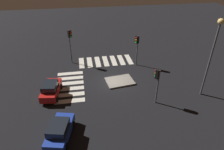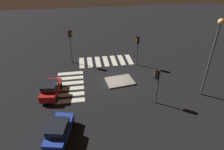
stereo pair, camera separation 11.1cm
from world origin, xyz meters
The scene contains 10 objects.
ground_plane centered at (0.00, 0.00, 0.00)m, with size 80.00×80.00×0.00m, color black.
traffic_island centered at (-0.94, 0.09, 0.09)m, with size 3.50×2.82×0.18m.
car_red centered at (6.94, 1.52, 0.81)m, with size 2.18×3.94×1.65m.
car_blue centered at (5.68, 7.76, 0.82)m, with size 2.45×4.07×1.67m.
traffic_light_west centered at (-3.74, 4.45, 2.94)m, with size 0.54×0.53×3.87m.
traffic_light_east centered at (4.69, -5.82, 3.63)m, with size 0.54×0.53×4.80m.
traffic_light_south centered at (-3.95, -3.72, 3.21)m, with size 0.53×0.54×4.24m.
street_lamp centered at (-9.27, 3.99, 5.64)m, with size 0.56×0.56×8.38m.
crosswalk_near centered at (0.00, -5.59, 0.01)m, with size 7.60×3.20×0.02m.
crosswalk_side centered at (5.00, 0.00, 0.01)m, with size 3.20×6.45×0.02m.
Camera 2 is at (3.25, 20.09, 13.34)m, focal length 32.24 mm.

